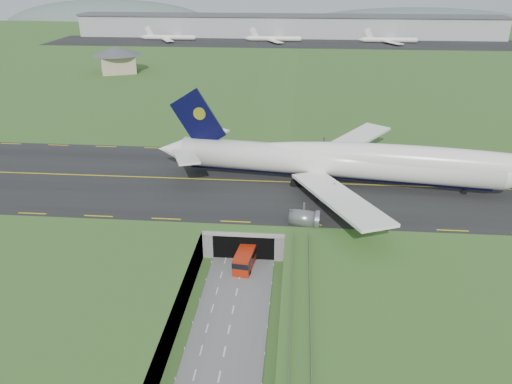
{
  "coord_description": "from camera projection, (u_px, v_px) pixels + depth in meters",
  "views": [
    {
      "loc": [
        9.68,
        -75.0,
        52.25
      ],
      "look_at": [
        1.4,
        20.0,
        9.17
      ],
      "focal_mm": 35.0,
      "sensor_mm": 36.0,
      "label": 1
    }
  ],
  "objects": [
    {
      "name": "airfield_deck",
      "position": [
        239.0,
        269.0,
        89.13
      ],
      "size": [
        800.0,
        800.0,
        6.0
      ],
      "primitive_type": "cube",
      "color": "gray",
      "rests_on": "ground"
    },
    {
      "name": "ground",
      "position": [
        239.0,
        283.0,
        90.37
      ],
      "size": [
        900.0,
        900.0,
        0.0
      ],
      "primitive_type": "plane",
      "color": "#375622",
      "rests_on": "ground"
    },
    {
      "name": "distant_hills",
      "position": [
        359.0,
        32.0,
        477.32
      ],
      "size": [
        700.0,
        91.0,
        60.0
      ],
      "color": "#536361",
      "rests_on": "ground"
    },
    {
      "name": "guideway",
      "position": [
        300.0,
        334.0,
        69.96
      ],
      "size": [
        3.0,
        53.0,
        7.05
      ],
      "color": "#A8A8A3",
      "rests_on": "ground"
    },
    {
      "name": "tunnel_portal",
      "position": [
        248.0,
        224.0,
        104.17
      ],
      "size": [
        17.0,
        22.3,
        6.0
      ],
      "color": "gray",
      "rests_on": "ground"
    },
    {
      "name": "taxiway",
      "position": [
        255.0,
        181.0,
        117.82
      ],
      "size": [
        800.0,
        44.0,
        0.18
      ],
      "primitive_type": "cube",
      "color": "black",
      "rests_on": "airfield_deck"
    },
    {
      "name": "shuttle_tram",
      "position": [
        245.0,
        258.0,
        94.55
      ],
      "size": [
        4.18,
        8.72,
        3.4
      ],
      "rotation": [
        0.0,
        0.0,
        -0.13
      ],
      "color": "#AB210B",
      "rests_on": "ground"
    },
    {
      "name": "service_building",
      "position": [
        117.0,
        57.0,
        236.83
      ],
      "size": [
        29.78,
        29.78,
        12.36
      ],
      "rotation": [
        0.0,
        0.0,
        0.41
      ],
      "color": "#C1A98B",
      "rests_on": "ground"
    },
    {
      "name": "trench_road",
      "position": [
        233.0,
        308.0,
        83.52
      ],
      "size": [
        12.0,
        75.0,
        0.2
      ],
      "primitive_type": "cube",
      "color": "slate",
      "rests_on": "ground"
    },
    {
      "name": "cargo_terminal",
      "position": [
        288.0,
        26.0,
        356.47
      ],
      "size": [
        320.0,
        67.0,
        15.6
      ],
      "color": "#B2B2B2",
      "rests_on": "ground"
    },
    {
      "name": "jumbo_jet",
      "position": [
        368.0,
        163.0,
        112.73
      ],
      "size": [
        104.18,
        64.83,
        21.61
      ],
      "rotation": [
        0.0,
        0.0,
        -0.13
      ],
      "color": "white",
      "rests_on": "ground"
    }
  ]
}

